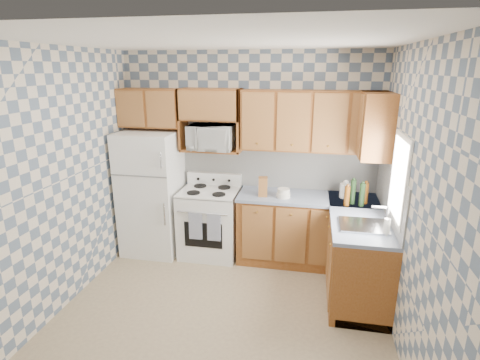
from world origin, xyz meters
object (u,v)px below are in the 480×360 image
at_px(refrigerator, 152,193).
at_px(stove_body, 210,223).
at_px(electric_kettle, 345,191).
at_px(microwave, 212,137).

distance_m(refrigerator, stove_body, 0.89).
bearing_deg(refrigerator, electric_kettle, 1.74).
distance_m(refrigerator, electric_kettle, 2.56).
bearing_deg(microwave, electric_kettle, 0.23).
distance_m(stove_body, microwave, 1.17).
relative_size(refrigerator, microwave, 2.88).
relative_size(stove_body, microwave, 1.54).
height_order(stove_body, electric_kettle, electric_kettle).
bearing_deg(microwave, stove_body, -97.12).
bearing_deg(electric_kettle, stove_body, -178.28).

